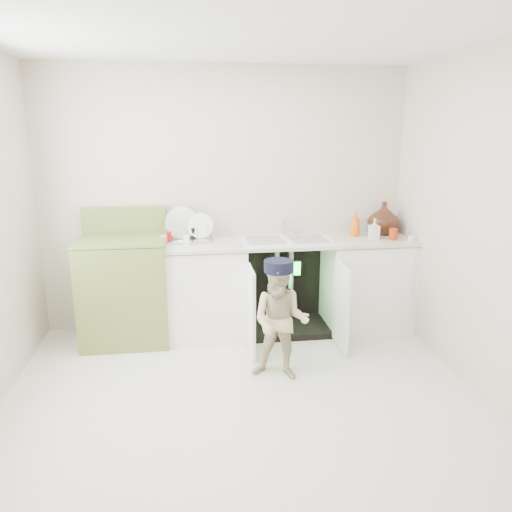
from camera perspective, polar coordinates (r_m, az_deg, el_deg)
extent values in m
plane|color=silver|center=(3.84, -1.47, -15.71)|extent=(3.50, 3.50, 0.00)
cube|color=beige|center=(4.86, -3.54, 6.42)|extent=(3.50, 2.50, 0.02)
cube|color=beige|center=(1.96, 3.19, -5.97)|extent=(3.50, 2.50, 0.02)
cube|color=beige|center=(3.97, 24.42, 3.31)|extent=(2.50, 3.00, 0.02)
plane|color=white|center=(3.36, -1.77, 24.21)|extent=(3.50, 3.50, 0.00)
cube|color=white|center=(4.74, -6.12, -4.03)|extent=(0.80, 0.60, 0.86)
cube|color=white|center=(5.04, 12.40, -3.17)|extent=(0.80, 0.60, 0.86)
cube|color=black|center=(5.08, 2.84, -2.69)|extent=(0.80, 0.06, 0.86)
cube|color=black|center=(4.97, 3.35, -8.02)|extent=(0.80, 0.60, 0.06)
cylinder|color=gray|center=(4.90, 2.40, -3.09)|extent=(0.05, 0.05, 0.70)
cylinder|color=gray|center=(4.93, 4.00, -3.02)|extent=(0.05, 0.05, 0.70)
cylinder|color=gray|center=(4.82, 3.34, -1.30)|extent=(0.07, 0.18, 0.07)
cube|color=white|center=(4.31, -0.55, -6.30)|extent=(0.03, 0.40, 0.76)
cube|color=white|center=(4.48, 9.72, -5.72)|extent=(0.02, 0.40, 0.76)
cube|color=beige|center=(4.71, 3.51, 1.64)|extent=(2.44, 0.64, 0.03)
cube|color=beige|center=(4.97, 2.87, 3.39)|extent=(2.44, 0.02, 0.15)
cube|color=white|center=(4.70, 3.51, 1.75)|extent=(0.85, 0.55, 0.02)
cube|color=gray|center=(4.67, 1.04, 1.80)|extent=(0.34, 0.40, 0.01)
cube|color=gray|center=(4.75, 5.94, 1.94)|extent=(0.34, 0.40, 0.01)
cylinder|color=silver|center=(4.90, 3.03, 3.40)|extent=(0.03, 0.03, 0.17)
cylinder|color=silver|center=(4.82, 3.17, 4.14)|extent=(0.02, 0.14, 0.02)
cylinder|color=silver|center=(4.93, 4.28, 2.86)|extent=(0.04, 0.04, 0.06)
cylinder|color=white|center=(4.86, 17.38, -2.70)|extent=(0.01, 0.01, 0.70)
cube|color=white|center=(4.84, 17.27, 1.91)|extent=(0.04, 0.02, 0.06)
cube|color=silver|center=(4.73, -7.90, 1.90)|extent=(0.49, 0.33, 0.02)
cylinder|color=silver|center=(4.73, -8.46, 2.97)|extent=(0.30, 0.11, 0.29)
cylinder|color=white|center=(4.72, -6.35, 2.86)|extent=(0.24, 0.06, 0.24)
cylinder|color=silver|center=(4.62, -10.35, 2.54)|extent=(0.01, 0.01, 0.14)
cylinder|color=silver|center=(4.62, -9.14, 2.58)|extent=(0.01, 0.01, 0.14)
cylinder|color=silver|center=(4.62, -7.93, 2.63)|extent=(0.01, 0.01, 0.14)
cylinder|color=silver|center=(4.62, -6.72, 2.67)|extent=(0.01, 0.01, 0.14)
cylinder|color=silver|center=(4.62, -5.51, 2.71)|extent=(0.01, 0.01, 0.14)
imported|color=#471F14|center=(5.09, 14.37, 4.21)|extent=(0.31, 0.31, 0.32)
imported|color=#F45F0C|center=(4.95, 11.27, 3.64)|extent=(0.09, 0.09, 0.24)
imported|color=silver|center=(4.86, 13.35, 3.03)|extent=(0.09, 0.09, 0.19)
cylinder|color=#AD270E|center=(4.87, 15.42, 2.42)|extent=(0.08, 0.08, 0.11)
cylinder|color=red|center=(4.69, -9.95, 2.20)|extent=(0.05, 0.05, 0.10)
cylinder|color=#B9AE87|center=(4.61, -10.49, 1.85)|extent=(0.06, 0.06, 0.08)
cylinder|color=black|center=(4.72, -7.19, 2.52)|extent=(0.04, 0.04, 0.12)
cube|color=white|center=(4.51, -7.98, 1.72)|extent=(0.05, 0.05, 0.09)
cube|color=olive|center=(4.74, -14.71, -3.91)|extent=(0.78, 0.65, 0.94)
cube|color=olive|center=(4.62, -15.10, 1.84)|extent=(0.78, 0.65, 0.02)
cube|color=olive|center=(4.87, -14.79, 4.04)|extent=(0.78, 0.06, 0.25)
cylinder|color=black|center=(4.49, -17.79, 1.21)|extent=(0.17, 0.17, 0.02)
cylinder|color=silver|center=(4.49, -17.81, 1.36)|extent=(0.21, 0.21, 0.01)
cylinder|color=black|center=(4.80, -17.17, 2.09)|extent=(0.17, 0.17, 0.02)
cylinder|color=silver|center=(4.80, -17.18, 2.23)|extent=(0.21, 0.21, 0.01)
cylinder|color=black|center=(4.44, -12.85, 1.40)|extent=(0.17, 0.17, 0.02)
cylinder|color=silver|center=(4.44, -12.85, 1.55)|extent=(0.21, 0.21, 0.01)
cylinder|color=black|center=(4.75, -12.53, 2.27)|extent=(0.17, 0.17, 0.02)
cylinder|color=silver|center=(4.75, -12.54, 2.41)|extent=(0.21, 0.21, 0.01)
imported|color=beige|center=(3.91, 2.82, -7.49)|extent=(0.55, 0.50, 0.94)
cylinder|color=black|center=(3.76, 2.90, -1.26)|extent=(0.28, 0.28, 0.09)
cube|color=black|center=(3.87, 3.17, -1.37)|extent=(0.19, 0.15, 0.01)
cube|color=black|center=(4.43, 4.71, -1.41)|extent=(0.07, 0.01, 0.14)
cube|color=#26F23F|center=(4.42, 4.73, -1.44)|extent=(0.06, 0.00, 0.12)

